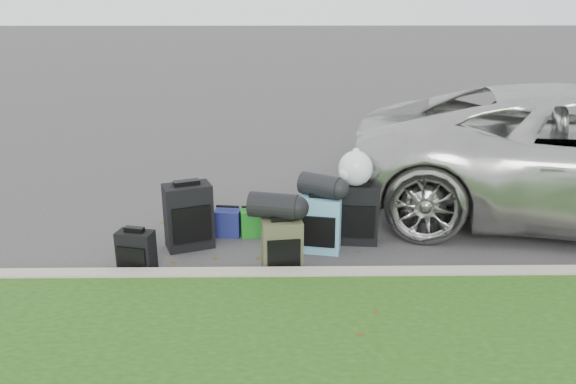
{
  "coord_description": "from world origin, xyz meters",
  "views": [
    {
      "loc": [
        -0.18,
        -5.92,
        2.64
      ],
      "look_at": [
        -0.1,
        0.2,
        0.55
      ],
      "focal_mm": 35.0,
      "sensor_mm": 36.0,
      "label": 1
    }
  ],
  "objects_px": {
    "suitcase_large_black_left": "(189,216)",
    "tote_green": "(253,222)",
    "tote_navy": "(228,222)",
    "suitcase_small_black": "(136,252)",
    "suitcase_olive": "(282,246)",
    "suitcase_large_black_right": "(358,214)",
    "suitcase_teal": "(320,224)"
  },
  "relations": [
    {
      "from": "suitcase_large_black_left",
      "to": "tote_navy",
      "type": "bearing_deg",
      "value": 18.67
    },
    {
      "from": "suitcase_large_black_left",
      "to": "tote_green",
      "type": "xyz_separation_m",
      "value": [
        0.7,
        0.32,
        -0.21
      ]
    },
    {
      "from": "tote_green",
      "to": "suitcase_olive",
      "type": "bearing_deg",
      "value": -78.44
    },
    {
      "from": "suitcase_teal",
      "to": "tote_green",
      "type": "distance_m",
      "value": 0.9
    },
    {
      "from": "tote_navy",
      "to": "suitcase_large_black_left",
      "type": "bearing_deg",
      "value": -133.62
    },
    {
      "from": "suitcase_teal",
      "to": "tote_green",
      "type": "xyz_separation_m",
      "value": [
        -0.77,
        0.45,
        -0.15
      ]
    },
    {
      "from": "suitcase_teal",
      "to": "tote_navy",
      "type": "relative_size",
      "value": 1.97
    },
    {
      "from": "suitcase_olive",
      "to": "suitcase_teal",
      "type": "height_order",
      "value": "suitcase_teal"
    },
    {
      "from": "suitcase_small_black",
      "to": "tote_green",
      "type": "xyz_separation_m",
      "value": [
        1.13,
        0.96,
        -0.07
      ]
    },
    {
      "from": "suitcase_large_black_right",
      "to": "tote_navy",
      "type": "distance_m",
      "value": 1.53
    },
    {
      "from": "suitcase_large_black_left",
      "to": "suitcase_teal",
      "type": "height_order",
      "value": "suitcase_large_black_left"
    },
    {
      "from": "suitcase_small_black",
      "to": "suitcase_olive",
      "type": "relative_size",
      "value": 0.81
    },
    {
      "from": "suitcase_teal",
      "to": "suitcase_large_black_right",
      "type": "bearing_deg",
      "value": 38.58
    },
    {
      "from": "suitcase_large_black_left",
      "to": "tote_navy",
      "type": "distance_m",
      "value": 0.56
    },
    {
      "from": "tote_navy",
      "to": "suitcase_teal",
      "type": "bearing_deg",
      "value": -16.49
    },
    {
      "from": "suitcase_small_black",
      "to": "suitcase_olive",
      "type": "bearing_deg",
      "value": 14.0
    },
    {
      "from": "tote_green",
      "to": "suitcase_teal",
      "type": "bearing_deg",
      "value": -38.85
    },
    {
      "from": "suitcase_large_black_right",
      "to": "tote_green",
      "type": "height_order",
      "value": "suitcase_large_black_right"
    },
    {
      "from": "suitcase_large_black_right",
      "to": "tote_green",
      "type": "relative_size",
      "value": 2.11
    },
    {
      "from": "suitcase_small_black",
      "to": "tote_navy",
      "type": "height_order",
      "value": "suitcase_small_black"
    },
    {
      "from": "suitcase_olive",
      "to": "tote_green",
      "type": "bearing_deg",
      "value": 102.52
    },
    {
      "from": "suitcase_teal",
      "to": "tote_green",
      "type": "height_order",
      "value": "suitcase_teal"
    },
    {
      "from": "tote_green",
      "to": "suitcase_large_black_left",
      "type": "bearing_deg",
      "value": -163.67
    },
    {
      "from": "suitcase_small_black",
      "to": "suitcase_teal",
      "type": "bearing_deg",
      "value": 28.21
    },
    {
      "from": "tote_green",
      "to": "tote_navy",
      "type": "height_order",
      "value": "tote_green"
    },
    {
      "from": "suitcase_large_black_left",
      "to": "suitcase_large_black_right",
      "type": "bearing_deg",
      "value": -17.53
    },
    {
      "from": "suitcase_olive",
      "to": "suitcase_teal",
      "type": "relative_size",
      "value": 0.88
    },
    {
      "from": "suitcase_olive",
      "to": "suitcase_large_black_right",
      "type": "bearing_deg",
      "value": 32.16
    },
    {
      "from": "suitcase_large_black_left",
      "to": "tote_green",
      "type": "distance_m",
      "value": 0.79
    },
    {
      "from": "suitcase_small_black",
      "to": "suitcase_teal",
      "type": "xyz_separation_m",
      "value": [
        1.9,
        0.52,
        0.09
      ]
    },
    {
      "from": "suitcase_olive",
      "to": "tote_green",
      "type": "relative_size",
      "value": 1.72
    },
    {
      "from": "suitcase_large_black_left",
      "to": "suitcase_olive",
      "type": "distance_m",
      "value": 1.21
    }
  ]
}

